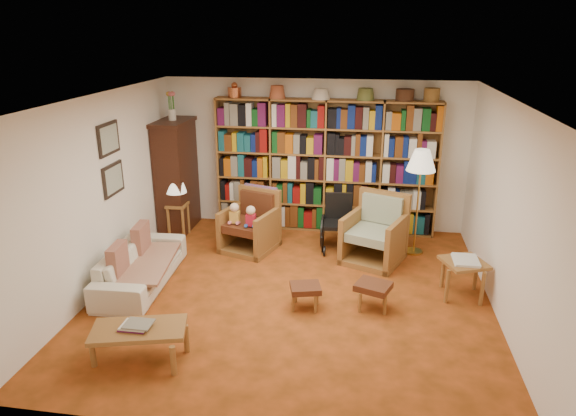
% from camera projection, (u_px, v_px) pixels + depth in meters
% --- Properties ---
extents(floor, '(5.00, 5.00, 0.00)m').
position_uv_depth(floor, '(292.00, 293.00, 6.68)').
color(floor, '#B64D1C').
rests_on(floor, ground).
extents(ceiling, '(5.00, 5.00, 0.00)m').
position_uv_depth(ceiling, '(293.00, 99.00, 5.85)').
color(ceiling, white).
rests_on(ceiling, wall_back).
extents(wall_back, '(5.00, 0.00, 5.00)m').
position_uv_depth(wall_back, '(314.00, 155.00, 8.59)').
color(wall_back, white).
rests_on(wall_back, floor).
extents(wall_front, '(5.00, 0.00, 5.00)m').
position_uv_depth(wall_front, '(245.00, 306.00, 3.93)').
color(wall_front, white).
rests_on(wall_front, floor).
extents(wall_left, '(0.00, 5.00, 5.00)m').
position_uv_depth(wall_left, '(102.00, 193.00, 6.63)').
color(wall_left, white).
rests_on(wall_left, floor).
extents(wall_right, '(0.00, 5.00, 5.00)m').
position_uv_depth(wall_right, '(507.00, 213.00, 5.90)').
color(wall_right, white).
rests_on(wall_right, floor).
extents(bookshelf, '(3.60, 0.30, 2.42)m').
position_uv_depth(bookshelf, '(325.00, 163.00, 8.43)').
color(bookshelf, brown).
rests_on(bookshelf, floor).
extents(curio_cabinet, '(0.50, 0.95, 2.40)m').
position_uv_depth(curio_cabinet, '(177.00, 174.00, 8.55)').
color(curio_cabinet, '#381C0F').
rests_on(curio_cabinet, floor).
extents(framed_pictures, '(0.03, 0.52, 0.97)m').
position_uv_depth(framed_pictures, '(111.00, 159.00, 6.78)').
color(framed_pictures, black).
rests_on(framed_pictures, wall_left).
extents(sofa, '(1.82, 0.79, 0.52)m').
position_uv_depth(sofa, '(141.00, 265.00, 6.87)').
color(sofa, beige).
rests_on(sofa, floor).
extents(sofa_throw, '(0.86, 1.38, 0.04)m').
position_uv_depth(sofa_throw, '(144.00, 263.00, 6.85)').
color(sofa_throw, beige).
rests_on(sofa_throw, sofa).
extents(cushion_left, '(0.17, 0.43, 0.42)m').
position_uv_depth(cushion_left, '(141.00, 242.00, 7.15)').
color(cushion_left, maroon).
rests_on(cushion_left, sofa).
extents(cushion_right, '(0.16, 0.42, 0.41)m').
position_uv_depth(cushion_right, '(118.00, 263.00, 6.50)').
color(cushion_right, maroon).
rests_on(cushion_right, sofa).
extents(side_table_lamp, '(0.33, 0.33, 0.55)m').
position_uv_depth(side_table_lamp, '(178.00, 214.00, 8.42)').
color(side_table_lamp, brown).
rests_on(side_table_lamp, floor).
extents(table_lamp, '(0.34, 0.34, 0.46)m').
position_uv_depth(table_lamp, '(176.00, 186.00, 8.26)').
color(table_lamp, gold).
rests_on(table_lamp, side_table_lamp).
extents(armchair_leather, '(0.96, 0.96, 0.93)m').
position_uv_depth(armchair_leather, '(251.00, 224.00, 7.97)').
color(armchair_leather, brown).
rests_on(armchair_leather, floor).
extents(armchair_sage, '(1.09, 1.08, 0.99)m').
position_uv_depth(armchair_sage, '(374.00, 235.00, 7.59)').
color(armchair_sage, brown).
rests_on(armchair_sage, floor).
extents(wheelchair, '(0.50, 0.69, 0.86)m').
position_uv_depth(wheelchair, '(338.00, 224.00, 7.95)').
color(wheelchair, black).
rests_on(wheelchair, floor).
extents(floor_lamp, '(0.43, 0.43, 1.61)m').
position_uv_depth(floor_lamp, '(421.00, 165.00, 7.44)').
color(floor_lamp, gold).
rests_on(floor_lamp, floor).
extents(side_table_papers, '(0.64, 0.64, 0.52)m').
position_uv_depth(side_table_papers, '(464.00, 267.00, 6.48)').
color(side_table_papers, brown).
rests_on(side_table_papers, floor).
extents(footstool_a, '(0.43, 0.39, 0.31)m').
position_uv_depth(footstool_a, '(305.00, 289.00, 6.26)').
color(footstool_a, '#552A16').
rests_on(footstool_a, floor).
extents(footstool_b, '(0.49, 0.46, 0.34)m').
position_uv_depth(footstool_b, '(373.00, 288.00, 6.24)').
color(footstool_b, '#552A16').
rests_on(footstool_b, floor).
extents(coffee_table, '(1.03, 0.70, 0.43)m').
position_uv_depth(coffee_table, '(139.00, 332.00, 5.25)').
color(coffee_table, brown).
rests_on(coffee_table, floor).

